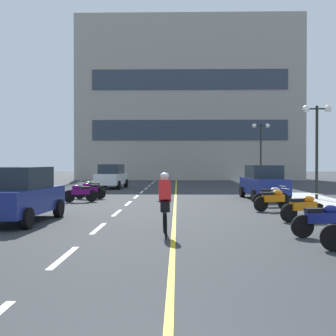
% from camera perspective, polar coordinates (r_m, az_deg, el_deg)
% --- Properties ---
extents(ground_plane, '(140.00, 140.00, 0.00)m').
position_cam_1_polar(ground_plane, '(24.15, 0.37, -3.94)').
color(ground_plane, '#2D3033').
extents(curb_left, '(2.40, 72.00, 0.12)m').
position_cam_1_polar(curb_left, '(28.17, -14.37, -3.17)').
color(curb_left, '#A8A8A3').
rests_on(curb_left, ground).
extents(curb_right, '(2.40, 72.00, 0.12)m').
position_cam_1_polar(curb_right, '(27.98, 15.40, -3.20)').
color(curb_right, '#A8A8A3').
rests_on(curb_right, ground).
extents(lane_dash_1, '(0.14, 2.20, 0.01)m').
position_cam_1_polar(lane_dash_1, '(9.57, -13.31, -11.15)').
color(lane_dash_1, silver).
rests_on(lane_dash_1, ground).
extents(lane_dash_2, '(0.14, 2.20, 0.01)m').
position_cam_1_polar(lane_dash_2, '(13.42, -8.98, -7.70)').
color(lane_dash_2, silver).
rests_on(lane_dash_2, ground).
extents(lane_dash_3, '(0.14, 2.20, 0.01)m').
position_cam_1_polar(lane_dash_3, '(17.34, -6.63, -5.78)').
color(lane_dash_3, silver).
rests_on(lane_dash_3, ground).
extents(lane_dash_4, '(0.14, 2.20, 0.01)m').
position_cam_1_polar(lane_dash_4, '(21.29, -5.15, -4.56)').
color(lane_dash_4, silver).
rests_on(lane_dash_4, ground).
extents(lane_dash_5, '(0.14, 2.20, 0.01)m').
position_cam_1_polar(lane_dash_5, '(25.25, -4.14, -3.73)').
color(lane_dash_5, silver).
rests_on(lane_dash_5, ground).
extents(lane_dash_6, '(0.14, 2.20, 0.01)m').
position_cam_1_polar(lane_dash_6, '(29.23, -3.41, -3.12)').
color(lane_dash_6, silver).
rests_on(lane_dash_6, ground).
extents(lane_dash_7, '(0.14, 2.20, 0.01)m').
position_cam_1_polar(lane_dash_7, '(33.21, -2.85, -2.65)').
color(lane_dash_7, silver).
rests_on(lane_dash_7, ground).
extents(lane_dash_8, '(0.14, 2.20, 0.01)m').
position_cam_1_polar(lane_dash_8, '(37.19, -2.42, -2.29)').
color(lane_dash_8, silver).
rests_on(lane_dash_8, ground).
extents(lane_dash_9, '(0.14, 2.20, 0.01)m').
position_cam_1_polar(lane_dash_9, '(41.18, -2.06, -1.99)').
color(lane_dash_9, silver).
rests_on(lane_dash_9, ground).
extents(lane_dash_10, '(0.14, 2.20, 0.01)m').
position_cam_1_polar(lane_dash_10, '(45.17, -1.77, -1.75)').
color(lane_dash_10, silver).
rests_on(lane_dash_10, ground).
extents(lane_dash_11, '(0.14, 2.20, 0.01)m').
position_cam_1_polar(lane_dash_11, '(49.16, -1.53, -1.55)').
color(lane_dash_11, silver).
rests_on(lane_dash_11, ground).
extents(centre_line_yellow, '(0.12, 66.00, 0.01)m').
position_cam_1_polar(centre_line_yellow, '(27.14, 1.00, -3.41)').
color(centre_line_yellow, gold).
rests_on(centre_line_yellow, ground).
extents(office_building, '(25.34, 8.49, 18.31)m').
position_cam_1_polar(office_building, '(52.76, 2.68, 8.57)').
color(office_building, '#9E998E').
rests_on(office_building, ground).
extents(street_lamp_mid, '(1.46, 0.36, 4.73)m').
position_cam_1_polar(street_lamp_mid, '(23.52, 18.70, 4.72)').
color(street_lamp_mid, black).
rests_on(street_lamp_mid, curb_right).
extents(street_lamp_far, '(1.46, 0.36, 5.06)m').
position_cam_1_polar(street_lamp_far, '(37.32, 11.92, 3.58)').
color(street_lamp_far, black).
rests_on(street_lamp_far, curb_right).
extents(parked_car_near, '(2.14, 4.30, 1.82)m').
position_cam_1_polar(parked_car_near, '(15.27, -18.69, -3.26)').
color(parked_car_near, black).
rests_on(parked_car_near, ground).
extents(parked_car_mid, '(2.15, 4.31, 1.82)m').
position_cam_1_polar(parked_car_mid, '(24.06, 12.26, -1.79)').
color(parked_car_mid, black).
rests_on(parked_car_mid, ground).
extents(parked_car_far, '(2.18, 4.32, 1.82)m').
position_cam_1_polar(parked_car_far, '(33.56, -7.33, -1.06)').
color(parked_car_far, black).
rests_on(parked_car_far, ground).
extents(motorcycle_3, '(1.70, 0.60, 0.92)m').
position_cam_1_polar(motorcycle_3, '(12.30, 19.44, -6.30)').
color(motorcycle_3, black).
rests_on(motorcycle_3, ground).
extents(motorcycle_4, '(1.64, 0.78, 0.92)m').
position_cam_1_polar(motorcycle_4, '(15.38, 17.13, -4.89)').
color(motorcycle_4, black).
rests_on(motorcycle_4, ground).
extents(motorcycle_5, '(1.65, 0.76, 0.92)m').
position_cam_1_polar(motorcycle_5, '(18.28, 13.49, -3.98)').
color(motorcycle_5, black).
rests_on(motorcycle_5, ground).
extents(motorcycle_6, '(1.69, 0.64, 0.92)m').
position_cam_1_polar(motorcycle_6, '(20.22, 13.22, -3.53)').
color(motorcycle_6, black).
rests_on(motorcycle_6, ground).
extents(motorcycle_7, '(1.65, 0.77, 0.92)m').
position_cam_1_polar(motorcycle_7, '(22.20, -11.31, -3.14)').
color(motorcycle_7, black).
rests_on(motorcycle_7, ground).
extents(motorcycle_8, '(1.70, 0.60, 0.92)m').
position_cam_1_polar(motorcycle_8, '(23.96, -10.09, -2.85)').
color(motorcycle_8, black).
rests_on(motorcycle_8, ground).
extents(motorcycle_9, '(1.70, 0.60, 0.92)m').
position_cam_1_polar(motorcycle_9, '(25.93, -9.93, -2.58)').
color(motorcycle_9, black).
rests_on(motorcycle_9, ground).
extents(cyclist_rider, '(0.42, 1.77, 1.71)m').
position_cam_1_polar(cyclist_rider, '(11.93, -0.42, -4.47)').
color(cyclist_rider, black).
rests_on(cyclist_rider, ground).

